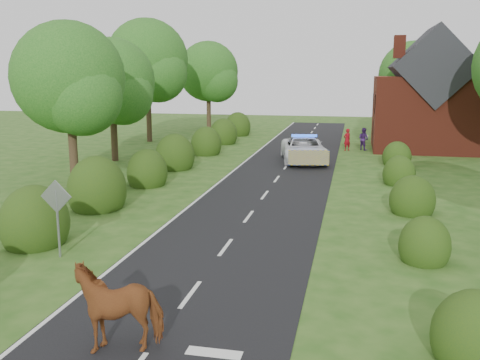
% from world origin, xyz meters
% --- Properties ---
extents(ground, '(120.00, 120.00, 0.00)m').
position_xyz_m(ground, '(0.00, 0.00, 0.00)').
color(ground, '#275216').
extents(road, '(6.00, 70.00, 0.02)m').
position_xyz_m(road, '(0.00, 15.00, 0.01)').
color(road, black).
rests_on(road, ground).
extents(road_markings, '(4.96, 70.00, 0.01)m').
position_xyz_m(road_markings, '(-1.60, 12.93, 0.03)').
color(road_markings, white).
rests_on(road_markings, road).
extents(hedgerow_left, '(2.75, 50.41, 3.00)m').
position_xyz_m(hedgerow_left, '(-6.51, 11.69, 0.75)').
color(hedgerow_left, '#234416').
rests_on(hedgerow_left, ground).
extents(hedgerow_right, '(2.10, 45.78, 2.10)m').
position_xyz_m(hedgerow_right, '(6.60, 11.21, 0.55)').
color(hedgerow_right, '#234416').
rests_on(hedgerow_right, ground).
extents(tree_left_a, '(5.74, 5.60, 8.38)m').
position_xyz_m(tree_left_a, '(-9.75, 11.86, 5.34)').
color(tree_left_a, '#332316').
rests_on(tree_left_a, ground).
extents(tree_left_b, '(5.74, 5.60, 8.07)m').
position_xyz_m(tree_left_b, '(-11.25, 19.86, 5.04)').
color(tree_left_b, '#332316').
rests_on(tree_left_b, ground).
extents(tree_left_c, '(6.97, 6.80, 10.22)m').
position_xyz_m(tree_left_c, '(-12.70, 29.83, 6.53)').
color(tree_left_c, '#332316').
rests_on(tree_left_c, ground).
extents(tree_left_d, '(6.15, 6.00, 8.89)m').
position_xyz_m(tree_left_d, '(-10.23, 39.85, 5.64)').
color(tree_left_d, '#332316').
rests_on(tree_left_d, ground).
extents(tree_right_c, '(6.15, 6.00, 8.58)m').
position_xyz_m(tree_right_c, '(9.27, 37.85, 5.34)').
color(tree_right_c, '#332316').
rests_on(tree_right_c, ground).
extents(road_sign, '(1.06, 0.08, 2.53)m').
position_xyz_m(road_sign, '(-5.00, 2.00, 1.65)').
color(road_sign, gray).
rests_on(road_sign, ground).
extents(house, '(8.00, 7.40, 9.17)m').
position_xyz_m(house, '(9.49, 30.00, 3.79)').
color(house, maroon).
rests_on(house, ground).
extents(cow, '(2.50, 1.96, 1.58)m').
position_xyz_m(cow, '(-0.71, -2.80, 0.79)').
color(cow, brown).
rests_on(cow, ground).
extents(police_van, '(3.84, 6.41, 1.81)m').
position_xyz_m(police_van, '(0.89, 22.25, 0.83)').
color(police_van, white).
rests_on(police_van, ground).
extents(pedestrian_red, '(0.72, 0.70, 1.66)m').
position_xyz_m(pedestrian_red, '(3.58, 28.07, 0.83)').
color(pedestrian_red, maroon).
rests_on(pedestrian_red, ground).
extents(pedestrian_purple, '(1.05, 1.03, 1.71)m').
position_xyz_m(pedestrian_purple, '(4.80, 28.56, 0.86)').
color(pedestrian_purple, '#3B1E5B').
rests_on(pedestrian_purple, ground).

